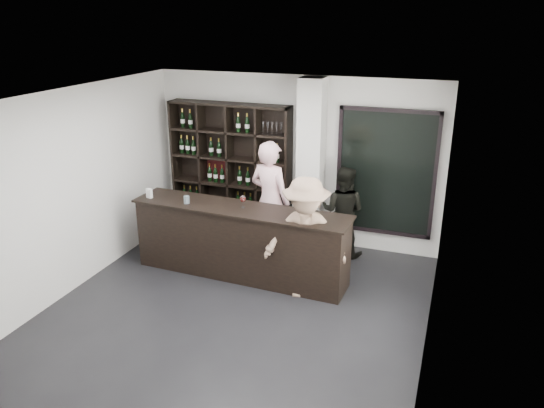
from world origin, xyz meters
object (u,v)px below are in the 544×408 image
at_px(taster_pink, 270,201).
at_px(customer, 305,238).
at_px(wine_shelf, 231,171).
at_px(taster_black, 343,211).
at_px(tasting_counter, 240,242).

distance_m(taster_pink, customer, 1.37).
xyz_separation_m(wine_shelf, taster_pink, (1.00, -0.69, -0.21)).
relative_size(wine_shelf, taster_black, 1.57).
height_order(taster_pink, taster_black, taster_pink).
xyz_separation_m(tasting_counter, taster_pink, (0.20, 0.77, 0.43)).
xyz_separation_m(tasting_counter, taster_black, (1.29, 1.30, 0.20)).
height_order(wine_shelf, taster_black, wine_shelf).
bearing_deg(taster_pink, taster_black, -138.54).
xyz_separation_m(wine_shelf, taster_black, (2.09, -0.17, -0.44)).
relative_size(tasting_counter, taster_black, 2.22).
bearing_deg(customer, tasting_counter, 154.78).
bearing_deg(wine_shelf, taster_pink, -34.74).
bearing_deg(tasting_counter, wine_shelf, 121.17).
bearing_deg(taster_pink, customer, 146.63).
height_order(wine_shelf, customer, wine_shelf).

